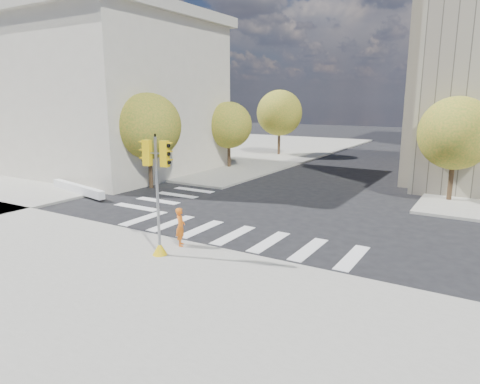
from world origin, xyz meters
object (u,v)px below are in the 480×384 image
object	(u,v)px
lamp_far	(480,115)
photographer	(181,227)
traffic_signal	(158,205)
lamp_near	(471,121)
planter_wall	(78,189)

from	to	relation	value
lamp_far	photographer	world-z (taller)	lamp_far
traffic_signal	photographer	bearing A→B (deg)	81.48
traffic_signal	photographer	size ratio (longest dim) A/B	2.92
lamp_far	photographer	distance (m)	34.02
lamp_near	photographer	bearing A→B (deg)	-115.82
lamp_near	lamp_far	size ratio (longest dim) A/B	1.00
lamp_near	planter_wall	xyz separation A→B (m)	(-21.00, -14.06, -4.18)
lamp_far	traffic_signal	bearing A→B (deg)	-104.92
lamp_far	planter_wall	distance (m)	35.29
lamp_near	traffic_signal	world-z (taller)	lamp_near
lamp_near	planter_wall	bearing A→B (deg)	-146.20
photographer	planter_wall	size ratio (longest dim) A/B	0.26
lamp_near	planter_wall	world-z (taller)	lamp_near
lamp_near	photographer	world-z (taller)	lamp_near
traffic_signal	lamp_far	bearing A→B (deg)	67.54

